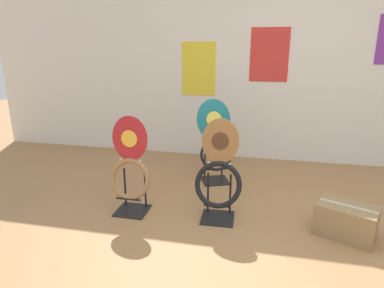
# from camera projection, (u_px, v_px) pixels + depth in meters

# --- Properties ---
(ground_plane) EXTENTS (14.00, 14.00, 0.00)m
(ground_plane) POSITION_uv_depth(u_px,v_px,m) (293.00, 282.00, 2.19)
(ground_plane) COLOR #A37547
(wall_back) EXTENTS (8.00, 0.07, 2.60)m
(wall_back) POSITION_uv_depth(u_px,v_px,m) (289.00, 57.00, 4.10)
(wall_back) COLOR silver
(wall_back) RESTS_ON ground_plane
(toilet_seat_display_teal_sax) EXTENTS (0.45, 0.44, 0.89)m
(toilet_seat_display_teal_sax) POSITION_uv_depth(u_px,v_px,m) (215.00, 140.00, 3.69)
(toilet_seat_display_teal_sax) COLOR black
(toilet_seat_display_teal_sax) RESTS_ON ground_plane
(toilet_seat_display_woodgrain) EXTENTS (0.40, 0.29, 0.87)m
(toilet_seat_display_woodgrain) POSITION_uv_depth(u_px,v_px,m) (219.00, 177.00, 2.87)
(toilet_seat_display_woodgrain) COLOR black
(toilet_seat_display_woodgrain) RESTS_ON ground_plane
(toilet_seat_display_crimson_swirl) EXTENTS (0.38, 0.28, 0.88)m
(toilet_seat_display_crimson_swirl) POSITION_uv_depth(u_px,v_px,m) (130.00, 170.00, 2.98)
(toilet_seat_display_crimson_swirl) COLOR black
(toilet_seat_display_crimson_swirl) RESTS_ON ground_plane
(storage_box) EXTENTS (0.51, 0.43, 0.26)m
(storage_box) POSITION_uv_depth(u_px,v_px,m) (346.00, 221.00, 2.68)
(storage_box) COLOR #93754C
(storage_box) RESTS_ON ground_plane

